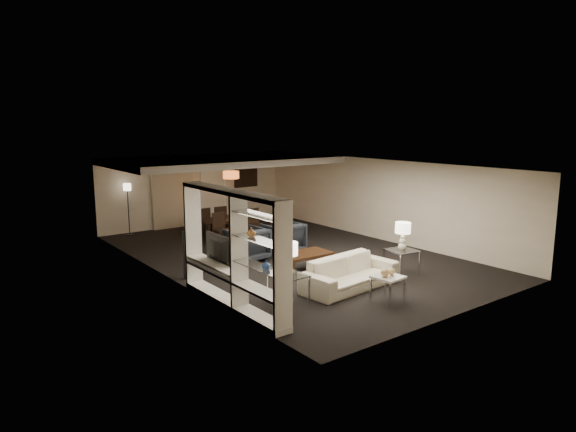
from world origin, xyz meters
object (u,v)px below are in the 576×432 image
(chair_fm, at_px, (218,220))
(dining_table, at_px, (228,228))
(television, at_px, (215,249))
(floor_lamp, at_px, (128,209))
(sofa, at_px, (350,273))
(marble_table, at_px, (388,289))
(floor_speaker, at_px, (186,255))
(table_lamp_right, at_px, (403,236))
(side_table_left, at_px, (289,290))
(chair_nm, at_px, (239,227))
(coffee_table, at_px, (305,262))
(vase_amber, at_px, (251,232))
(table_lamp_left, at_px, (289,259))
(pendant_light, at_px, (231,175))
(vase_blue, at_px, (266,265))
(chair_nl, at_px, (222,229))
(armchair_right, at_px, (283,238))
(side_table_right, at_px, (402,262))
(armchair_left, at_px, (247,244))
(chair_fl, at_px, (201,223))

(chair_fm, bearing_deg, dining_table, 93.60)
(television, height_order, floor_lamp, floor_lamp)
(sofa, relative_size, chair_fm, 2.45)
(marble_table, height_order, floor_speaker, floor_speaker)
(table_lamp_right, distance_m, dining_table, 6.05)
(side_table_left, height_order, marble_table, side_table_left)
(side_table_left, xyz_separation_m, chair_nm, (2.04, 5.21, 0.18))
(coffee_table, height_order, television, television)
(table_lamp_right, relative_size, vase_amber, 3.79)
(sofa, xyz_separation_m, chair_fm, (0.34, 6.51, 0.14))
(table_lamp_left, xyz_separation_m, marble_table, (1.70, -1.10, -0.67))
(pendant_light, distance_m, table_lamp_left, 7.16)
(coffee_table, bearing_deg, vase_blue, -139.95)
(floor_lamp, bearing_deg, dining_table, -46.17)
(table_lamp_left, bearing_deg, vase_blue, -146.20)
(side_table_left, height_order, chair_nl, chair_nl)
(table_lamp_right, xyz_separation_m, vase_blue, (-4.40, -0.67, 0.20))
(side_table_left, distance_m, marble_table, 2.03)
(dining_table, bearing_deg, armchair_right, -80.14)
(side_table_right, bearing_deg, sofa, 180.00)
(sofa, bearing_deg, dining_table, 81.03)
(armchair_left, distance_m, dining_table, 2.73)
(side_table_right, relative_size, chair_fl, 0.67)
(vase_amber, xyz_separation_m, chair_fl, (2.44, 6.71, -1.16))
(floor_lamp, bearing_deg, pendant_light, -30.06)
(side_table_right, relative_size, marble_table, 1.20)
(chair_fm, bearing_deg, pendant_light, -167.59)
(chair_fm, bearing_deg, table_lamp_right, 105.38)
(armchair_left, bearing_deg, table_lamp_left, 67.01)
(armchair_right, relative_size, floor_speaker, 0.85)
(armchair_right, distance_m, table_lamp_right, 3.51)
(dining_table, bearing_deg, vase_amber, -112.54)
(marble_table, relative_size, vase_amber, 3.05)
(television, bearing_deg, pendant_light, -33.82)
(floor_speaker, distance_m, chair_nm, 3.79)
(coffee_table, bearing_deg, dining_table, 85.40)
(side_table_right, height_order, television, television)
(vase_blue, bearing_deg, floor_speaker, 88.19)
(table_lamp_right, bearing_deg, floor_lamp, 113.91)
(television, distance_m, vase_amber, 1.57)
(table_lamp_left, bearing_deg, coffee_table, 43.26)
(pendant_light, height_order, floor_speaker, pendant_light)
(armchair_right, distance_m, side_table_left, 4.02)
(pendant_light, distance_m, floor_speaker, 5.33)
(table_lamp_left, height_order, chair_fm, table_lamp_left)
(pendant_light, xyz_separation_m, vase_blue, (-3.61, -7.27, -0.78))
(table_lamp_right, relative_size, vase_blue, 4.27)
(marble_table, bearing_deg, floor_speaker, 123.55)
(television, relative_size, floor_lamp, 0.60)
(marble_table, distance_m, vase_blue, 2.87)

